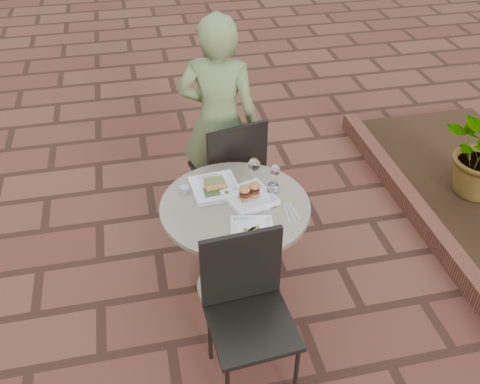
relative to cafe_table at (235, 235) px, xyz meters
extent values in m
plane|color=#583022|center=(-0.06, 0.05, -0.48)|extent=(60.00, 60.00, 0.00)
cylinder|color=gray|center=(0.00, 0.00, -0.46)|extent=(0.52, 0.52, 0.04)
cylinder|color=gray|center=(0.00, 0.00, -0.13)|extent=(0.08, 0.08, 0.70)
cylinder|color=tan|center=(0.00, 0.00, 0.23)|extent=(0.90, 0.90, 0.03)
cube|color=black|center=(0.09, 0.74, -0.03)|extent=(0.53, 0.53, 0.03)
cube|color=black|center=(0.13, 0.55, 0.22)|extent=(0.44, 0.13, 0.46)
cylinder|color=black|center=(0.23, 0.97, -0.26)|extent=(0.02, 0.02, 0.44)
cylinder|color=black|center=(-0.14, 0.89, -0.26)|extent=(0.02, 0.02, 0.44)
cylinder|color=black|center=(0.32, 0.60, -0.26)|extent=(0.02, 0.02, 0.44)
cylinder|color=black|center=(-0.05, 0.52, -0.26)|extent=(0.02, 0.02, 0.44)
cube|color=black|center=(-0.05, -0.68, -0.03)|extent=(0.47, 0.47, 0.03)
cube|color=black|center=(-0.07, -0.48, 0.22)|extent=(0.44, 0.06, 0.46)
cylinder|color=black|center=(0.15, -0.86, -0.26)|extent=(0.02, 0.02, 0.44)
cylinder|color=black|center=(-0.26, -0.51, -0.26)|extent=(0.02, 0.02, 0.44)
cylinder|color=black|center=(0.12, -0.48, -0.26)|extent=(0.02, 0.02, 0.44)
imported|color=#5C6E3C|center=(0.07, 0.87, 0.31)|extent=(0.67, 0.54, 1.59)
cube|color=white|center=(-0.09, 0.17, 0.25)|extent=(0.30, 0.30, 0.01)
cube|color=#D98A4C|center=(-0.09, 0.17, 0.29)|extent=(0.13, 0.09, 0.04)
cube|color=#53622C|center=(-0.09, 0.17, 0.32)|extent=(0.12, 0.08, 0.01)
cube|color=white|center=(0.09, 0.03, 0.25)|extent=(0.34, 0.34, 0.01)
cube|color=white|center=(0.04, -0.27, 0.25)|extent=(0.28, 0.28, 0.01)
ellipsoid|color=#D2567D|center=(0.00, -0.32, 0.27)|extent=(0.04, 0.03, 0.02)
cylinder|color=white|center=(0.22, -0.05, 0.25)|extent=(0.06, 0.06, 0.00)
cylinder|color=white|center=(0.22, -0.05, 0.29)|extent=(0.01, 0.01, 0.08)
ellipsoid|color=white|center=(0.22, -0.05, 0.37)|extent=(0.07, 0.07, 0.09)
cylinder|color=white|center=(0.22, -0.05, 0.37)|extent=(0.06, 0.06, 0.04)
cylinder|color=white|center=(0.16, 0.20, 0.25)|extent=(0.06, 0.06, 0.00)
cylinder|color=white|center=(0.16, 0.20, 0.29)|extent=(0.01, 0.01, 0.08)
ellipsoid|color=white|center=(0.16, 0.20, 0.38)|extent=(0.08, 0.08, 0.10)
cylinder|color=white|center=(0.28, 0.14, 0.25)|extent=(0.05, 0.05, 0.00)
cylinder|color=white|center=(0.28, 0.14, 0.28)|extent=(0.01, 0.01, 0.07)
ellipsoid|color=white|center=(0.28, 0.14, 0.36)|extent=(0.06, 0.06, 0.08)
cylinder|color=silver|center=(-0.28, 0.18, 0.27)|extent=(0.07, 0.07, 0.04)
cube|color=brown|center=(1.54, 0.35, -0.41)|extent=(0.12, 3.00, 0.15)
camera|label=1|loc=(-0.50, -2.43, 2.24)|focal=40.00mm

